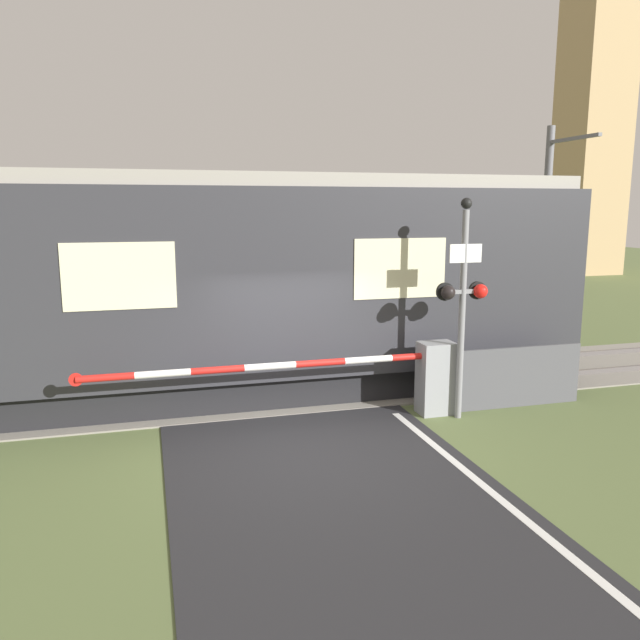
% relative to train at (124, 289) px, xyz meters
% --- Properties ---
extents(ground_plane, '(80.00, 80.00, 0.00)m').
position_rel_train_xyz_m(ground_plane, '(2.61, -3.02, -2.11)').
color(ground_plane, '#5B6B3D').
extents(track_bed, '(36.00, 3.20, 0.13)m').
position_rel_train_xyz_m(track_bed, '(2.61, 0.00, -2.09)').
color(track_bed, gray).
rests_on(track_bed, ground_plane).
extents(train, '(17.10, 3.01, 4.13)m').
position_rel_train_xyz_m(train, '(0.00, 0.00, 0.00)').
color(train, black).
rests_on(train, ground_plane).
extents(crossing_barrier, '(6.23, 0.44, 1.26)m').
position_rel_train_xyz_m(crossing_barrier, '(4.64, -2.12, -1.40)').
color(crossing_barrier, gray).
rests_on(crossing_barrier, ground_plane).
extents(signal_post, '(0.89, 0.26, 3.70)m').
position_rel_train_xyz_m(signal_post, '(5.43, -2.44, -0.01)').
color(signal_post, gray).
rests_on(signal_post, ground_plane).
extents(catenary_pole, '(0.20, 1.90, 5.55)m').
position_rel_train_xyz_m(catenary_pole, '(10.31, 2.30, 0.81)').
color(catenary_pole, slate).
rests_on(catenary_pole, ground_plane).
extents(distant_building, '(3.21, 3.21, 15.65)m').
position_rel_train_xyz_m(distant_building, '(23.47, 17.42, 5.79)').
color(distant_building, tan).
rests_on(distant_building, ground_plane).
extents(roadside_fence, '(2.83, 0.06, 1.10)m').
position_rel_train_xyz_m(roadside_fence, '(6.58, -2.17, -1.56)').
color(roadside_fence, '#4C4C51').
rests_on(roadside_fence, ground_plane).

